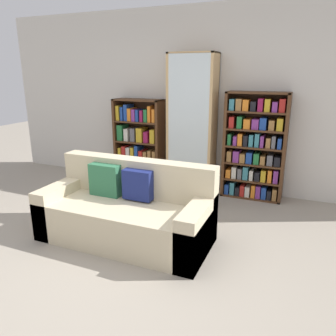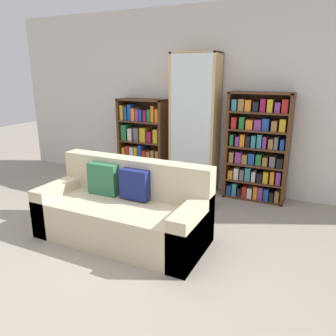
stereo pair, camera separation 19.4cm
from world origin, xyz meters
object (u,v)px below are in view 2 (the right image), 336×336
(display_cabinet, at_px, (195,125))
(wine_bottle, at_px, (212,198))
(bookshelf_left, at_px, (143,143))
(bookshelf_right, at_px, (257,149))
(couch, at_px, (124,212))

(display_cabinet, height_order, wine_bottle, display_cabinet)
(bookshelf_left, relative_size, wine_bottle, 4.01)
(bookshelf_right, bearing_deg, wine_bottle, -126.35)
(couch, distance_m, display_cabinet, 1.93)
(bookshelf_left, distance_m, bookshelf_right, 1.85)
(couch, height_order, bookshelf_right, bookshelf_right)
(bookshelf_right, relative_size, wine_bottle, 4.48)
(display_cabinet, distance_m, bookshelf_right, 0.97)
(couch, bearing_deg, bookshelf_left, 113.73)
(bookshelf_right, bearing_deg, couch, -120.26)
(couch, relative_size, bookshelf_right, 1.21)
(couch, height_order, display_cabinet, display_cabinet)
(display_cabinet, bearing_deg, wine_bottle, -49.94)
(couch, bearing_deg, wine_bottle, 63.08)
(couch, bearing_deg, bookshelf_right, 59.74)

